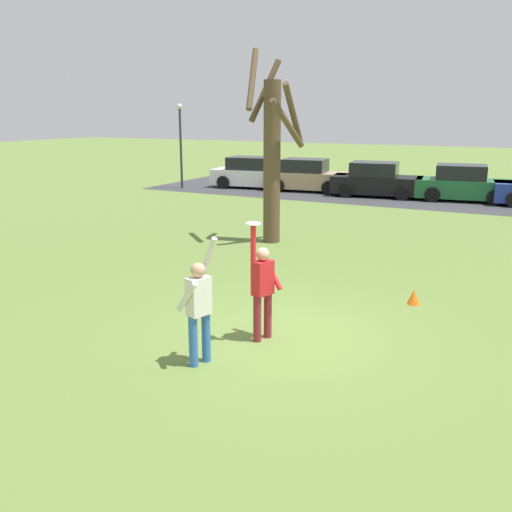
# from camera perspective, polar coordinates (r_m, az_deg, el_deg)

# --- Properties ---
(ground_plane) EXTENTS (120.00, 120.00, 0.00)m
(ground_plane) POSITION_cam_1_polar(r_m,az_deg,el_deg) (10.17, 2.73, -8.05)
(ground_plane) COLOR olive
(person_catcher) EXTENTS (0.48, 0.59, 2.08)m
(person_catcher) POSITION_cam_1_polar(r_m,az_deg,el_deg) (9.69, 0.67, -2.99)
(person_catcher) COLOR maroon
(person_catcher) RESTS_ON ground_plane
(person_defender) EXTENTS (0.56, 0.63, 2.04)m
(person_defender) POSITION_cam_1_polar(r_m,az_deg,el_deg) (8.80, -5.78, -4.91)
(person_defender) COLOR #3366B7
(person_defender) RESTS_ON ground_plane
(frisbee_disc) EXTENTS (0.25, 0.25, 0.02)m
(frisbee_disc) POSITION_cam_1_polar(r_m,az_deg,el_deg) (9.26, -0.29, 3.28)
(frisbee_disc) COLOR white
(frisbee_disc) RESTS_ON person_catcher
(parked_car_white) EXTENTS (4.30, 2.43, 1.59)m
(parked_car_white) POSITION_cam_1_polar(r_m,az_deg,el_deg) (29.78, -0.43, 8.30)
(parked_car_white) COLOR white
(parked_car_white) RESTS_ON ground_plane
(parked_car_tan) EXTENTS (4.30, 2.43, 1.59)m
(parked_car_tan) POSITION_cam_1_polar(r_m,az_deg,el_deg) (28.62, 5.16, 7.99)
(parked_car_tan) COLOR tan
(parked_car_tan) RESTS_ON ground_plane
(parked_car_black) EXTENTS (4.30, 2.43, 1.59)m
(parked_car_black) POSITION_cam_1_polar(r_m,az_deg,el_deg) (27.26, 12.01, 7.42)
(parked_car_black) COLOR black
(parked_car_black) RESTS_ON ground_plane
(parked_car_green) EXTENTS (4.30, 2.43, 1.59)m
(parked_car_green) POSITION_cam_1_polar(r_m,az_deg,el_deg) (26.95, 20.13, 6.79)
(parked_car_green) COLOR #1E6633
(parked_car_green) RESTS_ON ground_plane
(parking_strip) EXTENTS (26.92, 6.40, 0.01)m
(parking_strip) POSITION_cam_1_polar(r_m,az_deg,el_deg) (27.19, 16.11, 5.62)
(parking_strip) COLOR #38383D
(parking_strip) RESTS_ON ground_plane
(bare_tree_tall) EXTENTS (1.73, 1.63, 5.68)m
(bare_tree_tall) POSITION_cam_1_polar(r_m,az_deg,el_deg) (16.96, 1.65, 10.32)
(bare_tree_tall) COLOR brown
(bare_tree_tall) RESTS_ON ground_plane
(lamppost_by_lot) EXTENTS (0.28, 0.28, 4.26)m
(lamppost_by_lot) POSITION_cam_1_polar(r_m,az_deg,el_deg) (29.64, -7.61, 11.75)
(lamppost_by_lot) COLOR #2D2D33
(lamppost_by_lot) RESTS_ON ground_plane
(field_cone_orange) EXTENTS (0.26, 0.26, 0.32)m
(field_cone_orange) POSITION_cam_1_polar(r_m,az_deg,el_deg) (12.15, 15.60, -3.98)
(field_cone_orange) COLOR orange
(field_cone_orange) RESTS_ON ground_plane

